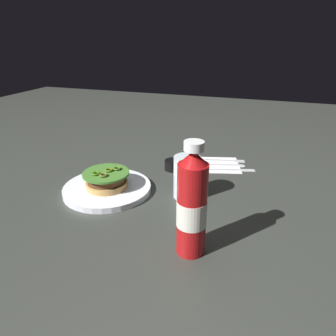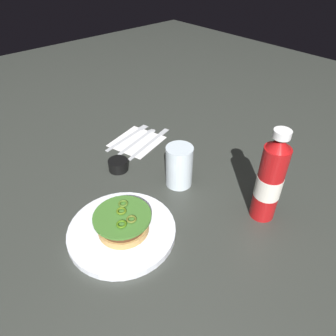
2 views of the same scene
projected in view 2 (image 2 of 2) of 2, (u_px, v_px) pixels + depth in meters
ground_plane at (140, 214)px, 0.77m from camera, size 3.00×3.00×0.00m
dinner_plate at (122, 231)px, 0.71m from camera, size 0.25×0.25×0.02m
burger_sandwich at (123, 222)px, 0.69m from camera, size 0.13×0.13×0.05m
ketchup_bottle at (270, 180)px, 0.70m from camera, size 0.06×0.06×0.24m
water_glass at (179, 166)px, 0.83m from camera, size 0.07×0.07×0.12m
condiment_cup at (118, 165)px, 0.90m from camera, size 0.06×0.06×0.03m
napkin at (137, 141)px, 1.03m from camera, size 0.19×0.18×0.00m
butter_knife at (152, 140)px, 1.03m from camera, size 0.22×0.07×0.00m
spoon_utensil at (142, 137)px, 1.05m from camera, size 0.19×0.06×0.00m
fork_utensil at (131, 134)px, 1.06m from camera, size 0.20×0.06×0.00m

